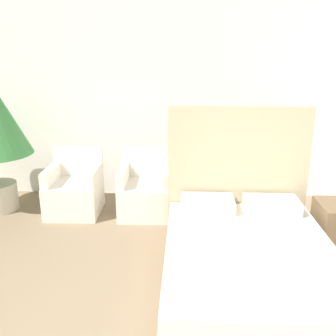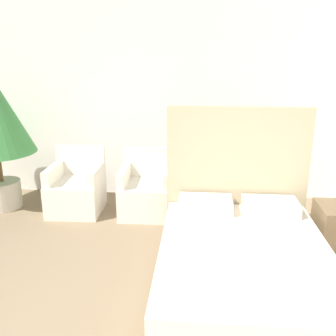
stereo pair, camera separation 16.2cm
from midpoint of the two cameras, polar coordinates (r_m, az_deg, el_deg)
wall_back at (r=5.47m, az=2.27°, el=10.49°), size 10.00×0.06×2.90m
bed at (r=3.62m, az=12.60°, el=-13.03°), size 1.56×2.08×1.54m
armchair_near_window_left at (r=5.22m, az=-12.92°, el=-3.52°), size 0.70×0.71×0.85m
armchair_near_window_right at (r=5.02m, az=-2.38°, el=-3.93°), size 0.70×0.71×0.85m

